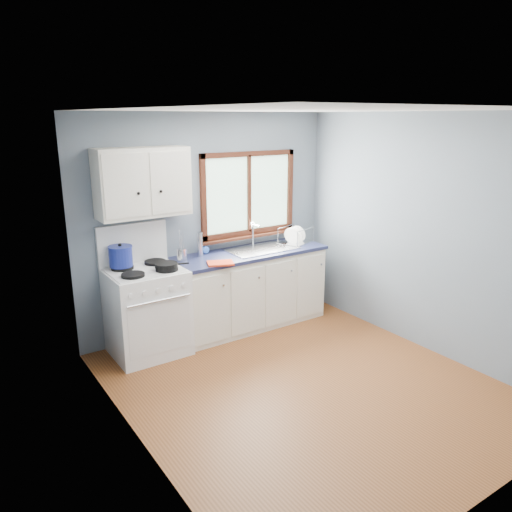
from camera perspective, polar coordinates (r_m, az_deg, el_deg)
floor at (r=4.90m, az=5.60°, el=-14.55°), size 3.20×3.60×0.02m
ceiling at (r=4.23m, az=6.54°, el=16.41°), size 3.20×3.60×0.02m
wall_back at (r=5.86m, az=-5.40°, el=3.81°), size 3.20×0.02×2.50m
wall_front at (r=3.31m, az=26.71°, el=-7.37°), size 3.20×0.02×2.50m
wall_left at (r=3.62m, az=-13.96°, el=-4.14°), size 0.02×3.60×2.50m
wall_right at (r=5.55m, az=18.92°, el=2.34°), size 0.02×3.60×2.50m
gas_range at (r=5.40m, az=-12.36°, el=-5.94°), size 0.76×0.69×1.36m
base_cabinets at (r=6.00m, az=-0.75°, el=-4.18°), size 1.85×0.60×0.88m
countertop at (r=5.85m, az=-0.76°, el=0.34°), size 1.89×0.64×0.04m
sink at (r=5.96m, az=0.69°, el=0.22°), size 0.84×0.46×0.44m
window at (r=6.05m, az=-0.81°, el=6.44°), size 1.36×0.10×1.03m
upper_cabinets at (r=5.25m, az=-12.81°, el=8.20°), size 0.95×0.35×0.70m
skillet at (r=5.17m, az=-10.19°, el=-1.03°), size 0.37×0.29×0.05m
stockpot at (r=5.29m, az=-15.21°, el=0.01°), size 0.27×0.27×0.24m
utensil_crock at (r=5.52m, az=-8.47°, el=0.19°), size 0.14×0.14×0.34m
thermos at (r=5.65m, az=-6.44°, el=1.34°), size 0.08×0.08×0.27m
soap_bottle at (r=5.73m, az=-5.72°, el=1.32°), size 0.09×0.09×0.23m
dish_towel at (r=5.36m, az=-4.09°, el=-0.82°), size 0.33×0.29×0.02m
dish_rack at (r=6.25m, az=4.52°, el=2.00°), size 0.48×0.42×0.21m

